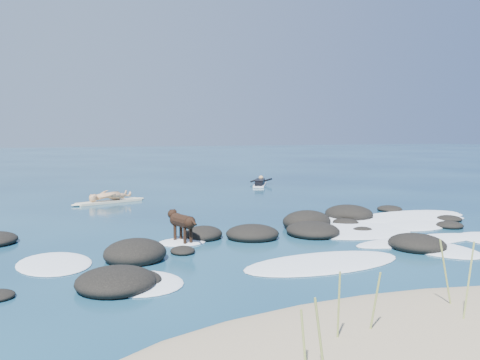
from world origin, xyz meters
name	(u,v)px	position (x,y,z in m)	size (l,w,h in m)	color
ground	(224,231)	(0.00, 0.00, 0.00)	(160.00, 160.00, 0.00)	#0A2642
sand_dune	(467,357)	(0.00, -8.20, 0.00)	(9.00, 4.40, 0.60)	#9E8966
dune_grass	(456,301)	(-0.01, -8.02, 0.59)	(4.23, 1.50, 1.14)	#8E9E4C
reef_rocks	(273,235)	(0.69, -1.49, 0.11)	(12.92, 6.94, 0.59)	black
breaking_foam	(371,233)	(3.31, -1.61, 0.01)	(12.82, 6.26, 0.12)	white
standing_surfer_rig	(109,185)	(-2.01, 6.53, 0.65)	(2.76, 1.38, 1.64)	beige
paddling_surfer_rig	(260,183)	(5.37, 10.18, 0.14)	(1.58, 2.30, 0.42)	white
dog	(181,221)	(-1.40, -1.10, 0.51)	(0.52, 1.18, 0.76)	black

